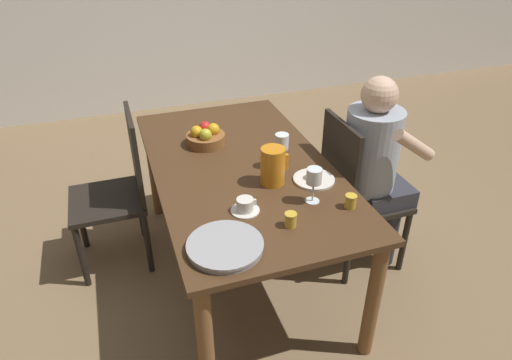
% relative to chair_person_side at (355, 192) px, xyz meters
% --- Properties ---
extents(ground_plane, '(20.00, 20.00, 0.00)m').
position_rel_chair_person_side_xyz_m(ground_plane, '(-0.64, 0.12, -0.50)').
color(ground_plane, '#7F6647').
extents(dining_table, '(0.91, 1.65, 0.73)m').
position_rel_chair_person_side_xyz_m(dining_table, '(-0.64, 0.12, 0.13)').
color(dining_table, '#472D19').
rests_on(dining_table, ground_plane).
extents(chair_person_side, '(0.42, 0.42, 0.95)m').
position_rel_chair_person_side_xyz_m(chair_person_side, '(0.00, 0.00, 0.00)').
color(chair_person_side, black).
rests_on(chair_person_side, ground_plane).
extents(chair_opposite, '(0.42, 0.42, 0.95)m').
position_rel_chair_person_side_xyz_m(chair_opposite, '(-1.28, 0.47, 0.00)').
color(chair_opposite, black).
rests_on(chair_opposite, ground_plane).
extents(person_seated, '(0.39, 0.41, 1.18)m').
position_rel_chair_person_side_xyz_m(person_seated, '(0.09, -0.02, 0.20)').
color(person_seated, '#33333D').
rests_on(person_seated, ground_plane).
extents(red_pitcher, '(0.15, 0.12, 0.19)m').
position_rel_chair_person_side_xyz_m(red_pitcher, '(-0.54, -0.10, 0.32)').
color(red_pitcher, orange).
rests_on(red_pitcher, dining_table).
extents(wine_glass_water, '(0.07, 0.07, 0.19)m').
position_rel_chair_person_side_xyz_m(wine_glass_water, '(-0.45, 0.04, 0.37)').
color(wine_glass_water, white).
rests_on(wine_glass_water, dining_table).
extents(wine_glass_juice, '(0.07, 0.07, 0.17)m').
position_rel_chair_person_side_xyz_m(wine_glass_juice, '(-0.43, -0.31, 0.35)').
color(wine_glass_juice, white).
rests_on(wine_glass_juice, dining_table).
extents(teacup_near_person, '(0.13, 0.13, 0.07)m').
position_rel_chair_person_side_xyz_m(teacup_near_person, '(-0.75, -0.28, 0.26)').
color(teacup_near_person, silver).
rests_on(teacup_near_person, dining_table).
extents(serving_tray, '(0.31, 0.31, 0.03)m').
position_rel_chair_person_side_xyz_m(serving_tray, '(-0.90, -0.51, 0.24)').
color(serving_tray, '#9E9EA3').
rests_on(serving_tray, dining_table).
extents(bread_plate, '(0.21, 0.21, 0.07)m').
position_rel_chair_person_side_xyz_m(bread_plate, '(-0.34, -0.14, 0.25)').
color(bread_plate, silver).
rests_on(bread_plate, dining_table).
extents(jam_jar_amber, '(0.05, 0.05, 0.06)m').
position_rel_chair_person_side_xyz_m(jam_jar_amber, '(-0.59, -0.45, 0.26)').
color(jam_jar_amber, gold).
rests_on(jam_jar_amber, dining_table).
extents(jam_jar_red, '(0.05, 0.05, 0.06)m').
position_rel_chair_person_side_xyz_m(jam_jar_red, '(-0.28, -0.41, 0.26)').
color(jam_jar_red, gold).
rests_on(jam_jar_red, dining_table).
extents(fruit_bowl, '(0.22, 0.22, 0.12)m').
position_rel_chair_person_side_xyz_m(fruit_bowl, '(-0.76, 0.42, 0.28)').
color(fruit_bowl, brown).
rests_on(fruit_bowl, dining_table).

